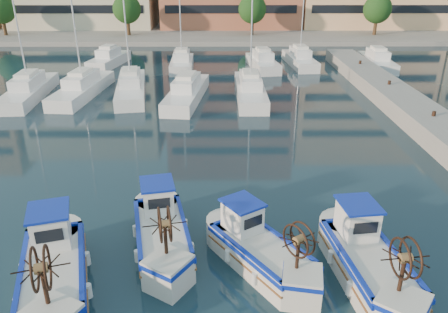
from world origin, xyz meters
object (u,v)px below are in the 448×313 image
(fishing_boat_a, at_px, (54,269))
(fishing_boat_d, at_px, (367,259))
(fishing_boat_b, at_px, (162,230))
(fishing_boat_c, at_px, (259,248))

(fishing_boat_a, bearing_deg, fishing_boat_d, -14.38)
(fishing_boat_d, bearing_deg, fishing_boat_a, 175.56)
(fishing_boat_b, bearing_deg, fishing_boat_a, -156.86)
(fishing_boat_b, bearing_deg, fishing_boat_d, -26.58)
(fishing_boat_b, xyz_separation_m, fishing_boat_d, (7.20, -1.80, 0.02))
(fishing_boat_c, height_order, fishing_boat_d, fishing_boat_d)
(fishing_boat_d, bearing_deg, fishing_boat_b, 158.65)
(fishing_boat_b, bearing_deg, fishing_boat_c, -29.50)
(fishing_boat_b, distance_m, fishing_boat_c, 3.75)
(fishing_boat_c, bearing_deg, fishing_boat_a, 155.90)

